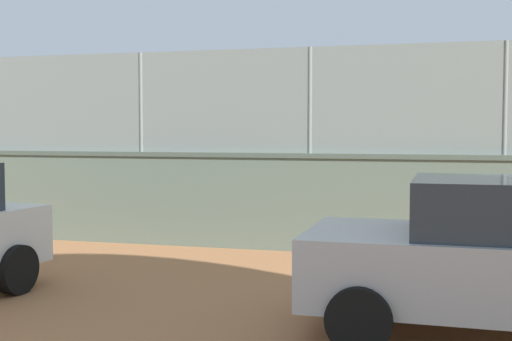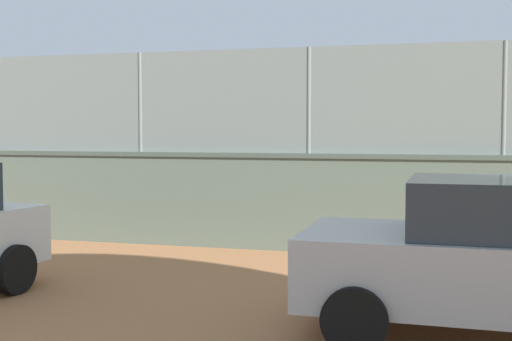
# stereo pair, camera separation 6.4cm
# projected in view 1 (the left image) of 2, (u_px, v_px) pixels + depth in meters

# --- Properties ---
(ground_plane) EXTENTS (260.00, 260.00, 0.00)m
(ground_plane) POSITION_uv_depth(u_px,v_px,m) (328.00, 196.00, 20.94)
(ground_plane) COLOR #A36B42
(perimeter_wall) EXTENTS (25.04, 1.30, 1.66)m
(perimeter_wall) POSITION_uv_depth(u_px,v_px,m) (310.00, 202.00, 11.27)
(perimeter_wall) COLOR slate
(perimeter_wall) RESTS_ON ground_plane
(fence_panel_on_wall) EXTENTS (24.60, 1.04, 1.77)m
(fence_panel_on_wall) POSITION_uv_depth(u_px,v_px,m) (310.00, 100.00, 11.17)
(fence_panel_on_wall) COLOR gray
(fence_panel_on_wall) RESTS_ON perimeter_wall
(player_near_wall_returning) EXTENTS (0.93, 0.94, 1.57)m
(player_near_wall_returning) POSITION_uv_depth(u_px,v_px,m) (260.00, 176.00, 16.18)
(player_near_wall_returning) COLOR black
(player_near_wall_returning) RESTS_ON ground_plane
(player_at_service_line) EXTENTS (0.70, 0.95, 1.71)m
(player_at_service_line) POSITION_uv_depth(u_px,v_px,m) (40.00, 175.00, 15.51)
(player_at_service_line) COLOR #591919
(player_at_service_line) RESTS_ON ground_plane
(player_foreground_swinging) EXTENTS (0.88, 0.96, 1.54)m
(player_foreground_swinging) POSITION_uv_depth(u_px,v_px,m) (392.00, 165.00, 22.16)
(player_foreground_swinging) COLOR navy
(player_foreground_swinging) RESTS_ON ground_plane
(sports_ball) EXTENTS (0.15, 0.15, 0.15)m
(sports_ball) POSITION_uv_depth(u_px,v_px,m) (220.00, 217.00, 15.19)
(sports_ball) COLOR yellow
(sports_ball) RESTS_ON ground_plane
(courtside_bench) EXTENTS (1.61, 0.44, 0.87)m
(courtside_bench) POSITION_uv_depth(u_px,v_px,m) (207.00, 210.00, 13.23)
(courtside_bench) COLOR brown
(courtside_bench) RESTS_ON ground_plane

